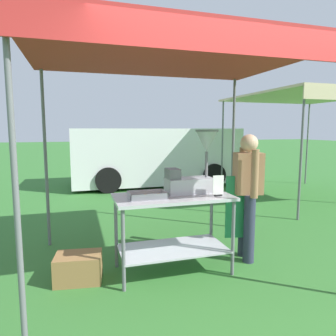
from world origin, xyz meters
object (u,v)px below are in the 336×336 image
object	(u,v)px
van_white	(156,155)
neighbour_tent	(309,98)
donut_fryer	(195,168)
supply_crate	(79,268)
stall_canopy	(171,60)
menu_sign	(218,187)
donut_tray	(148,196)
donut_cart	(173,216)
vendor	(247,190)

from	to	relation	value
van_white	neighbour_tent	xyz separation A→B (m)	(3.02, -2.90, 1.53)
donut_fryer	supply_crate	distance (m)	1.74
stall_canopy	menu_sign	world-z (taller)	stall_canopy
van_white	menu_sign	bearing A→B (deg)	-97.51
donut_tray	donut_fryer	size ratio (longest dim) A/B	0.55
stall_canopy	van_white	bearing A→B (deg)	77.30
donut_tray	neighbour_tent	xyz separation A→B (m)	(4.59, 2.87, 1.47)
stall_canopy	neighbour_tent	world-z (taller)	stall_canopy
supply_crate	neighbour_tent	xyz separation A→B (m)	(5.36, 2.76, 2.25)
donut_cart	neighbour_tent	size ratio (longest dim) A/B	0.41
donut_tray	vendor	xyz separation A→B (m)	(1.31, 0.11, -0.03)
donut_fryer	vendor	bearing A→B (deg)	-3.20
donut_cart	menu_sign	distance (m)	0.62
vendor	neighbour_tent	size ratio (longest dim) A/B	0.48
donut_cart	neighbour_tent	distance (m)	5.41
van_white	donut_fryer	bearing A→B (deg)	-99.73
donut_fryer	van_white	world-z (taller)	van_white
donut_tray	neighbour_tent	size ratio (longest dim) A/B	0.12
stall_canopy	donut_cart	world-z (taller)	stall_canopy
donut_fryer	menu_sign	size ratio (longest dim) A/B	3.18
donut_tray	supply_crate	bearing A→B (deg)	171.66
stall_canopy	donut_cart	size ratio (longest dim) A/B	2.32
donut_cart	vendor	world-z (taller)	vendor
donut_cart	van_white	xyz separation A→B (m)	(1.27, 5.71, 0.21)
stall_canopy	donut_cart	distance (m)	1.78
donut_cart	van_white	bearing A→B (deg)	77.51
donut_tray	van_white	size ratio (longest dim) A/B	0.08
menu_sign	van_white	size ratio (longest dim) A/B	0.05
menu_sign	vendor	bearing A→B (deg)	23.60
stall_canopy	supply_crate	size ratio (longest dim) A/B	5.81
stall_canopy	donut_tray	size ratio (longest dim) A/B	7.55
menu_sign	van_white	world-z (taller)	van_white
vendor	menu_sign	bearing A→B (deg)	-156.40
donut_fryer	neighbour_tent	size ratio (longest dim) A/B	0.23
supply_crate	neighbour_tent	world-z (taller)	neighbour_tent
donut_tray	neighbour_tent	world-z (taller)	neighbour_tent
donut_fryer	menu_sign	world-z (taller)	donut_fryer
donut_cart	neighbour_tent	xyz separation A→B (m)	(4.28, 2.82, 1.73)
supply_crate	neighbour_tent	bearing A→B (deg)	27.23
stall_canopy	supply_crate	distance (m)	2.53
neighbour_tent	vendor	bearing A→B (deg)	-139.91
vendor	supply_crate	bearing A→B (deg)	179.91
donut_cart	donut_fryer	distance (m)	0.63
vendor	neighbour_tent	world-z (taller)	neighbour_tent
van_white	donut_cart	bearing A→B (deg)	-102.49
donut_fryer	vendor	distance (m)	0.77
donut_tray	van_white	distance (m)	5.98
donut_tray	vendor	size ratio (longest dim) A/B	0.26
donut_cart	donut_fryer	bearing A→B (deg)	17.97
stall_canopy	neighbour_tent	xyz separation A→B (m)	(4.28, 2.72, -0.04)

